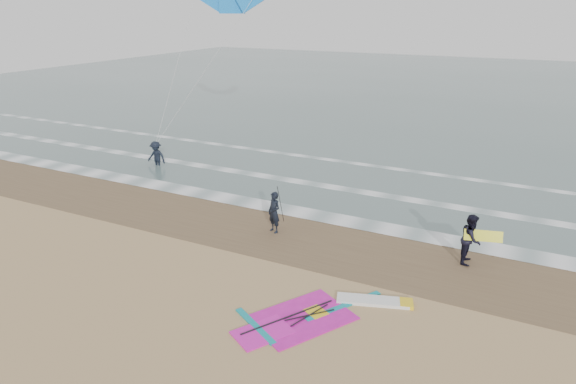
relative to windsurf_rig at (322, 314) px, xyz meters
The scene contains 10 objects.
ground 2.31m from the windsurf_rig, 148.38° to the right, with size 120.00×120.00×0.00m, color tan.
sea_water 46.83m from the windsurf_rig, 92.41° to the left, with size 120.00×80.00×0.02m, color #47605E.
wet_sand_band 5.18m from the windsurf_rig, 112.36° to the left, with size 120.00×5.00×0.01m, color brown.
foam_waterline 9.44m from the windsurf_rig, 102.05° to the left, with size 120.00×9.15×0.02m.
windsurf_rig is the anchor object (origin of this frame).
person_standing 6.28m from the windsurf_rig, 131.77° to the left, with size 0.63×0.41×1.73m, color black.
person_walking 6.52m from the windsurf_rig, 58.30° to the left, with size 0.90×0.70×1.85m, color black.
person_wading 17.55m from the windsurf_rig, 146.44° to the left, with size 1.17×0.67×1.81m, color black.
held_pole 6.16m from the windsurf_rig, 129.64° to the left, with size 0.17×0.86×1.82m.
carried_kiteboard 6.69m from the windsurf_rig, 54.88° to the left, with size 1.30×0.51×0.39m.
Camera 1 is at (7.04, -11.08, 8.78)m, focal length 32.00 mm.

